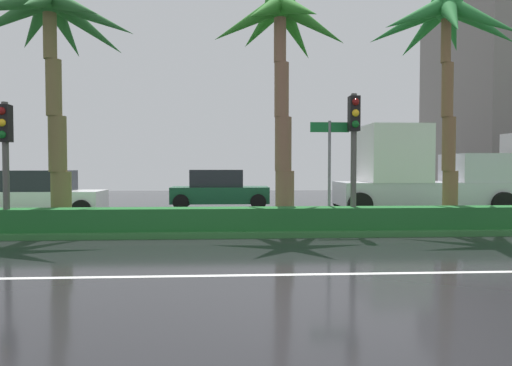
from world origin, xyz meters
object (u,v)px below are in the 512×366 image
at_px(palm_tree_centre_left, 280,45).
at_px(traffic_signal_median_right, 354,136).
at_px(palm_tree_centre, 445,35).
at_px(car_in_traffic_second, 219,190).
at_px(box_truck_lead, 418,175).
at_px(palm_tree_mid_left, 52,35).
at_px(street_name_sign, 329,159).
at_px(car_in_traffic_leading, 42,194).
at_px(traffic_signal_median_left, 5,143).

height_order(palm_tree_centre_left, traffic_signal_median_right, palm_tree_centre_left).
bearing_deg(palm_tree_centre, car_in_traffic_second, 133.14).
distance_m(palm_tree_centre, box_truck_lead, 6.09).
distance_m(palm_tree_mid_left, car_in_traffic_second, 9.81).
height_order(palm_tree_mid_left, street_name_sign, palm_tree_mid_left).
distance_m(palm_tree_centre, street_name_sign, 5.08).
height_order(palm_tree_mid_left, traffic_signal_median_right, palm_tree_mid_left).
bearing_deg(box_truck_lead, palm_tree_mid_left, -160.18).
bearing_deg(car_in_traffic_leading, palm_tree_centre_left, -25.73).
bearing_deg(palm_tree_centre, traffic_signal_median_left, -174.84).
height_order(palm_tree_mid_left, car_in_traffic_second, palm_tree_mid_left).
xyz_separation_m(traffic_signal_median_left, car_in_traffic_leading, (-1.18, 5.29, -1.65)).
height_order(car_in_traffic_leading, car_in_traffic_second, same).
distance_m(palm_tree_centre, car_in_traffic_leading, 14.78).
relative_size(palm_tree_centre_left, car_in_traffic_second, 1.60).
height_order(street_name_sign, car_in_traffic_leading, street_name_sign).
xyz_separation_m(traffic_signal_median_left, box_truck_lead, (13.15, 5.40, -0.93)).
bearing_deg(box_truck_lead, palm_tree_centre, -103.46).
bearing_deg(palm_tree_mid_left, palm_tree_centre_left, 2.20).
relative_size(street_name_sign, car_in_traffic_second, 0.70).
distance_m(traffic_signal_median_right, street_name_sign, 0.94).
xyz_separation_m(traffic_signal_median_left, street_name_sign, (8.60, 0.64, -0.40)).
bearing_deg(traffic_signal_median_right, palm_tree_centre_left, 154.33).
xyz_separation_m(traffic_signal_median_right, car_in_traffic_second, (-3.89, 8.06, -1.88)).
distance_m(palm_tree_mid_left, traffic_signal_median_left, 3.32).
distance_m(car_in_traffic_leading, box_truck_lead, 14.34).
bearing_deg(street_name_sign, box_truck_lead, 46.36).
bearing_deg(car_in_traffic_second, traffic_signal_median_right, -64.22).
bearing_deg(traffic_signal_median_right, traffic_signal_median_left, -178.18).
bearing_deg(traffic_signal_median_left, traffic_signal_median_right, 1.82).
relative_size(palm_tree_mid_left, traffic_signal_median_left, 2.02).
xyz_separation_m(palm_tree_centre_left, car_in_traffic_second, (-1.96, 7.13, -4.58)).
distance_m(palm_tree_mid_left, palm_tree_centre, 11.25).
bearing_deg(box_truck_lead, palm_tree_centre_left, -144.57).
xyz_separation_m(car_in_traffic_leading, box_truck_lead, (14.33, 0.11, 0.72)).
bearing_deg(street_name_sign, traffic_signal_median_left, -175.76).
relative_size(traffic_signal_median_left, box_truck_lead, 0.53).
relative_size(palm_tree_centre_left, car_in_traffic_leading, 1.60).
distance_m(palm_tree_centre_left, car_in_traffic_leading, 10.44).
relative_size(palm_tree_mid_left, car_in_traffic_second, 1.58).
xyz_separation_m(palm_tree_mid_left, car_in_traffic_leading, (-2.05, 4.32, -4.70)).
relative_size(palm_tree_centre, car_in_traffic_leading, 1.60).
bearing_deg(street_name_sign, traffic_signal_median_right, -29.80).
height_order(traffic_signal_median_right, street_name_sign, traffic_signal_median_right).
distance_m(traffic_signal_median_left, car_in_traffic_leading, 5.67).
height_order(traffic_signal_median_right, box_truck_lead, traffic_signal_median_right).
bearing_deg(traffic_signal_median_left, palm_tree_mid_left, 48.42).
xyz_separation_m(palm_tree_centre, traffic_signal_median_right, (-2.91, -0.80, -3.01)).
bearing_deg(palm_tree_mid_left, traffic_signal_median_left, -131.58).
bearing_deg(traffic_signal_median_left, palm_tree_centre, 5.16).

